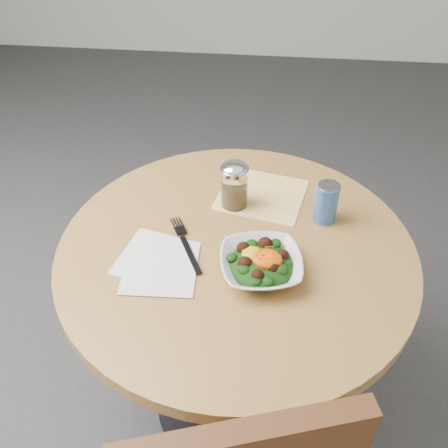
# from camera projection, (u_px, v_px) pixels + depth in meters

# --- Properties ---
(ground) EXTENTS (6.00, 6.00, 0.00)m
(ground) POSITION_uv_depth(u_px,v_px,m) (233.00, 401.00, 1.75)
(ground) COLOR #303033
(ground) RESTS_ON ground
(table) EXTENTS (0.90, 0.90, 0.75)m
(table) POSITION_uv_depth(u_px,v_px,m) (235.00, 298.00, 1.38)
(table) COLOR black
(table) RESTS_ON ground
(cloth_napkin) EXTENTS (0.27, 0.26, 0.00)m
(cloth_napkin) POSITION_uv_depth(u_px,v_px,m) (261.00, 195.00, 1.41)
(cloth_napkin) COLOR #F4A00C
(cloth_napkin) RESTS_ON table
(paper_napkins) EXTENTS (0.21, 0.23, 0.00)m
(paper_napkins) POSITION_uv_depth(u_px,v_px,m) (158.00, 263.00, 1.20)
(paper_napkins) COLOR silver
(paper_napkins) RESTS_ON table
(salad_bowl) EXTENTS (0.22, 0.22, 0.07)m
(salad_bowl) POSITION_uv_depth(u_px,v_px,m) (261.00, 264.00, 1.17)
(salad_bowl) COLOR silver
(salad_bowl) RESTS_ON table
(fork) EXTENTS (0.11, 0.20, 0.00)m
(fork) POSITION_uv_depth(u_px,v_px,m) (185.00, 242.00, 1.25)
(fork) COLOR black
(fork) RESTS_ON table
(spice_shaker) EXTENTS (0.08, 0.08, 0.14)m
(spice_shaker) POSITION_uv_depth(u_px,v_px,m) (234.00, 185.00, 1.33)
(spice_shaker) COLOR silver
(spice_shaker) RESTS_ON table
(beverage_can) EXTENTS (0.06, 0.06, 0.12)m
(beverage_can) POSITION_uv_depth(u_px,v_px,m) (326.00, 202.00, 1.29)
(beverage_can) COLOR #0D2894
(beverage_can) RESTS_ON table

